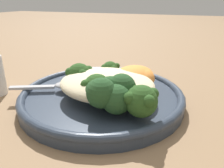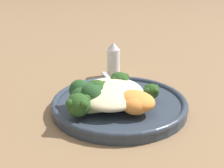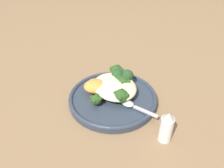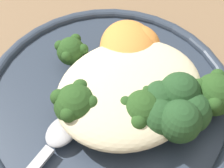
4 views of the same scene
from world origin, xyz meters
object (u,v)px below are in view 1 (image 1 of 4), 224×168
(spoon, at_px, (58,86))
(sweet_potato_chunk_0, at_px, (134,76))
(sweet_potato_chunk_1, at_px, (143,78))
(broccoli_stalk_3, at_px, (140,99))
(quinoa_mound, at_px, (107,83))
(kale_tuft, at_px, (110,93))
(plate, at_px, (104,96))
(broccoli_stalk_0, at_px, (114,73))
(broccoli_stalk_2, at_px, (102,87))
(broccoli_stalk_1, at_px, (84,77))

(spoon, bearing_deg, sweet_potato_chunk_0, 179.60)
(sweet_potato_chunk_1, bearing_deg, broccoli_stalk_3, 101.08)
(quinoa_mound, xyz_separation_m, sweet_potato_chunk_1, (-0.04, -0.04, -0.00))
(spoon, bearing_deg, kale_tuft, 136.36)
(quinoa_mound, relative_size, sweet_potato_chunk_0, 1.96)
(plate, xyz_separation_m, kale_tuft, (-0.03, 0.05, 0.03))
(broccoli_stalk_0, distance_m, spoon, 0.09)
(broccoli_stalk_2, bearing_deg, broccoli_stalk_1, -97.49)
(plate, xyz_separation_m, sweet_potato_chunk_0, (-0.04, -0.03, 0.03))
(broccoli_stalk_3, xyz_separation_m, kale_tuft, (0.04, 0.00, 0.00))
(quinoa_mound, relative_size, broccoli_stalk_2, 1.47)
(broccoli_stalk_3, bearing_deg, sweet_potato_chunk_0, 173.01)
(plate, xyz_separation_m, spoon, (0.07, 0.02, 0.01))
(broccoli_stalk_1, xyz_separation_m, sweet_potato_chunk_1, (-0.08, -0.04, -0.00))
(quinoa_mound, xyz_separation_m, kale_tuft, (-0.02, 0.04, 0.01))
(broccoli_stalk_0, bearing_deg, plate, 133.23)
(plate, xyz_separation_m, broccoli_stalk_3, (-0.07, 0.05, 0.03))
(quinoa_mound, bearing_deg, sweet_potato_chunk_0, -122.14)
(kale_tuft, bearing_deg, spoon, -17.67)
(plate, height_order, sweet_potato_chunk_0, sweet_potato_chunk_0)
(plate, distance_m, kale_tuft, 0.07)
(broccoli_stalk_1, bearing_deg, broccoli_stalk_2, 131.52)
(broccoli_stalk_3, height_order, kale_tuft, kale_tuft)
(broccoli_stalk_2, relative_size, kale_tuft, 1.43)
(sweet_potato_chunk_0, distance_m, sweet_potato_chunk_1, 0.02)
(plate, xyz_separation_m, quinoa_mound, (-0.01, 0.01, 0.03))
(broccoli_stalk_3, relative_size, sweet_potato_chunk_0, 1.40)
(sweet_potato_chunk_0, bearing_deg, spoon, 25.57)
(plate, distance_m, broccoli_stalk_0, 0.05)
(plate, relative_size, broccoli_stalk_2, 2.65)
(sweet_potato_chunk_1, relative_size, kale_tuft, 0.68)
(broccoli_stalk_0, relative_size, broccoli_stalk_2, 0.84)
(plate, xyz_separation_m, broccoli_stalk_1, (0.03, 0.00, 0.03))
(quinoa_mound, height_order, sweet_potato_chunk_1, quinoa_mound)
(quinoa_mound, height_order, broccoli_stalk_0, quinoa_mound)
(sweet_potato_chunk_1, height_order, spoon, sweet_potato_chunk_1)
(plate, bearing_deg, kale_tuft, 120.88)
(plate, height_order, spoon, spoon)
(quinoa_mound, xyz_separation_m, broccoli_stalk_1, (0.04, -0.01, 0.00))
(kale_tuft, xyz_separation_m, spoon, (0.10, -0.03, -0.02))
(broccoli_stalk_1, relative_size, sweet_potato_chunk_1, 2.34)
(broccoli_stalk_2, distance_m, sweet_potato_chunk_1, 0.08)
(quinoa_mound, relative_size, sweet_potato_chunk_1, 3.11)
(quinoa_mound, distance_m, sweet_potato_chunk_1, 0.06)
(sweet_potato_chunk_0, relative_size, kale_tuft, 1.07)
(sweet_potato_chunk_0, height_order, sweet_potato_chunk_1, sweet_potato_chunk_0)
(plate, height_order, broccoli_stalk_3, broccoli_stalk_3)
(broccoli_stalk_0, xyz_separation_m, broccoli_stalk_3, (-0.07, 0.10, 0.01))
(sweet_potato_chunk_1, bearing_deg, broccoli_stalk_2, 57.98)
(quinoa_mound, bearing_deg, broccoli_stalk_3, 146.22)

